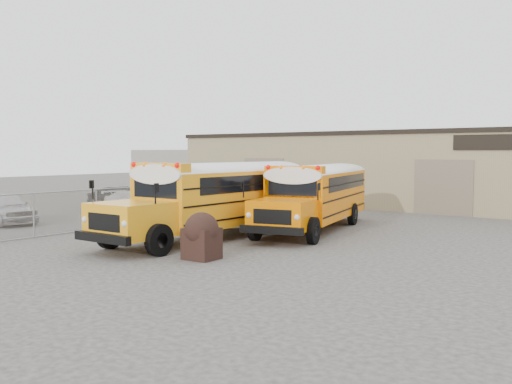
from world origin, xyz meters
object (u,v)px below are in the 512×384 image
Objects in this scene: school_bus_left at (299,186)px; car_dark at (123,198)px; school_bus_right at (349,184)px; tarp_bundle at (202,235)px; car_white at (133,203)px; car_silver at (5,208)px.

school_bus_left is 11.64m from car_dark.
school_bus_right is 13.28m from car_dark.
school_bus_right is at bearing 99.27° from tarp_bundle.
tarp_bundle is 16.92m from car_dark.
tarp_bundle is at bearing -112.44° from car_white.
school_bus_left is 14.12m from car_silver.
car_white is (-9.45, -6.87, -1.04)m from school_bus_right.
school_bus_right is at bearing 81.47° from school_bus_left.
tarp_bundle reaches higher than car_silver.
school_bus_left is 2.55× the size of car_dark.
car_dark is at bearing 69.47° from car_white.
car_white is at bearing -144.00° from school_bus_right.
car_silver is at bearing 172.76° from car_white.
car_silver is (-11.32, -13.13, -0.93)m from school_bus_right.
car_white is at bearing 148.19° from tarp_bundle.
car_dark is at bearing -173.43° from school_bus_left.
car_white is 1.06× the size of car_dark.
tarp_bundle is 0.34× the size of car_silver.
tarp_bundle is 0.35× the size of car_white.
tarp_bundle is at bearing -80.73° from school_bus_right.
car_silver is at bearing -139.58° from school_bus_left.
car_white is (-11.76, 7.30, -0.14)m from tarp_bundle.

